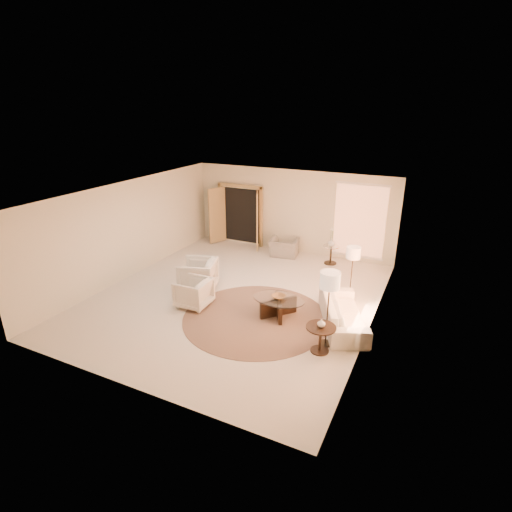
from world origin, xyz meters
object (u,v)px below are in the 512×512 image
at_px(armchair_left, 198,274).
at_px(side_vase, 332,242).
at_px(end_vase, 321,323).
at_px(sofa, 343,312).
at_px(accent_chair, 284,245).
at_px(floor_lamp_near, 353,255).
at_px(side_table, 331,253).
at_px(floor_lamp_far, 330,284).
at_px(end_table, 321,334).
at_px(armchair_right, 194,291).
at_px(bowl, 279,297).
at_px(coffee_table, 278,305).

distance_m(armchair_left, side_vase, 4.41).
bearing_deg(armchair_left, end_vase, 52.45).
xyz_separation_m(sofa, side_vase, (-1.29, 3.56, 0.40)).
distance_m(armchair_left, accent_chair, 3.63).
bearing_deg(side_vase, floor_lamp_near, -62.81).
bearing_deg(side_table, armchair_left, -128.77).
bearing_deg(side_table, floor_lamp_far, -75.43).
bearing_deg(end_table, sofa, 82.99).
bearing_deg(floor_lamp_far, armchair_right, 176.16).
relative_size(accent_chair, side_vase, 3.70).
xyz_separation_m(floor_lamp_near, side_vase, (-1.14, 2.22, -0.53)).
bearing_deg(armchair_left, floor_lamp_far, 56.69).
bearing_deg(end_vase, sofa, 82.99).
height_order(sofa, armchair_left, armchair_left).
distance_m(bowl, side_vase, 3.84).
distance_m(accent_chair, floor_lamp_far, 5.40).
bearing_deg(sofa, armchair_left, 64.42).
height_order(armchair_left, armchair_right, armchair_left).
relative_size(accent_chair, bowl, 2.79).
relative_size(floor_lamp_far, side_vase, 6.83).
xyz_separation_m(side_table, bowl, (-0.21, -3.82, 0.15)).
bearing_deg(floor_lamp_far, side_vase, 104.57).
relative_size(sofa, coffee_table, 1.54).
distance_m(floor_lamp_far, bowl, 1.80).
bearing_deg(bowl, floor_lamp_near, 49.85).
bearing_deg(side_table, end_table, -76.73).
bearing_deg(floor_lamp_far, coffee_table, 153.49).
bearing_deg(end_table, end_vase, 0.00).
relative_size(accent_chair, side_table, 1.52).
bearing_deg(floor_lamp_near, armchair_right, -149.40).
distance_m(sofa, armchair_left, 4.06).
distance_m(armchair_right, side_vase, 4.89).
height_order(bowl, side_vase, side_vase).
bearing_deg(armchair_left, side_table, 123.26).
height_order(sofa, floor_lamp_far, floor_lamp_far).
bearing_deg(side_table, end_vase, -76.73).
relative_size(floor_lamp_near, side_vase, 5.95).
height_order(accent_chair, bowl, accent_chair).
xyz_separation_m(side_table, end_vase, (1.14, -4.82, 0.31)).
xyz_separation_m(floor_lamp_far, bowl, (-1.39, 0.69, -0.92)).
distance_m(coffee_table, end_table, 1.68).
relative_size(armchair_right, coffee_table, 0.57).
xyz_separation_m(end_table, floor_lamp_far, (0.04, 0.31, 1.03)).
bearing_deg(accent_chair, end_vase, 109.65).
xyz_separation_m(sofa, end_vase, (-0.15, -1.26, 0.35)).
bearing_deg(sofa, end_vase, 149.21).
bearing_deg(armchair_right, floor_lamp_far, 84.66).
bearing_deg(accent_chair, bowl, 100.02).
distance_m(end_table, side_table, 4.95).
distance_m(accent_chair, coffee_table, 4.07).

